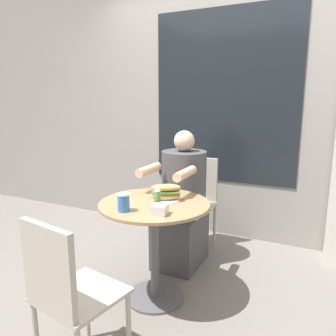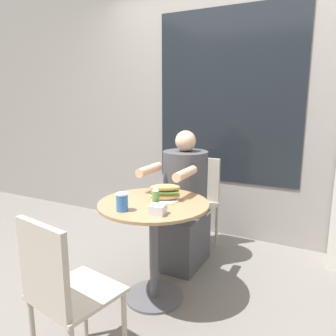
# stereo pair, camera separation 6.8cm
# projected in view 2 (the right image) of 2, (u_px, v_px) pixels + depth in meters

# --- Properties ---
(ground_plane) EXTENTS (8.00, 8.00, 0.00)m
(ground_plane) POSITION_uv_depth(u_px,v_px,m) (154.00, 297.00, 2.38)
(ground_plane) COLOR slate
(storefront_wall) EXTENTS (8.00, 0.09, 2.80)m
(storefront_wall) POSITION_uv_depth(u_px,v_px,m) (221.00, 101.00, 3.29)
(storefront_wall) COLOR gray
(storefront_wall) RESTS_ON ground_plane
(cafe_table) EXTENTS (0.76, 0.76, 0.72)m
(cafe_table) POSITION_uv_depth(u_px,v_px,m) (154.00, 228.00, 2.27)
(cafe_table) COLOR #997551
(cafe_table) RESTS_ON ground_plane
(diner_chair) EXTENTS (0.38, 0.38, 0.87)m
(diner_chair) POSITION_uv_depth(u_px,v_px,m) (198.00, 195.00, 3.10)
(diner_chair) COLOR #ADA393
(diner_chair) RESTS_ON ground_plane
(seated_diner) EXTENTS (0.38, 0.68, 1.16)m
(seated_diner) POSITION_uv_depth(u_px,v_px,m) (183.00, 208.00, 2.80)
(seated_diner) COLOR #424247
(seated_diner) RESTS_ON ground_plane
(empty_chair_across) EXTENTS (0.44, 0.44, 0.87)m
(empty_chair_across) POSITION_uv_depth(u_px,v_px,m) (61.00, 287.00, 1.58)
(empty_chair_across) COLOR #ADA393
(empty_chair_across) RESTS_ON ground_plane
(sandwich_on_plate) EXTENTS (0.22, 0.19, 0.12)m
(sandwich_on_plate) POSITION_uv_depth(u_px,v_px,m) (165.00, 193.00, 2.26)
(sandwich_on_plate) COLOR white
(sandwich_on_plate) RESTS_ON cafe_table
(drink_cup) EXTENTS (0.08, 0.08, 0.12)m
(drink_cup) POSITION_uv_depth(u_px,v_px,m) (122.00, 202.00, 2.05)
(drink_cup) COLOR #336BB7
(drink_cup) RESTS_ON cafe_table
(napkin_box) EXTENTS (0.10, 0.10, 0.06)m
(napkin_box) POSITION_uv_depth(u_px,v_px,m) (158.00, 210.00, 1.99)
(napkin_box) COLOR silver
(napkin_box) RESTS_ON cafe_table
(condiment_bottle) EXTENTS (0.05, 0.05, 0.15)m
(condiment_bottle) POSITION_uv_depth(u_px,v_px,m) (156.00, 198.00, 2.09)
(condiment_bottle) COLOR #66934C
(condiment_bottle) RESTS_ON cafe_table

